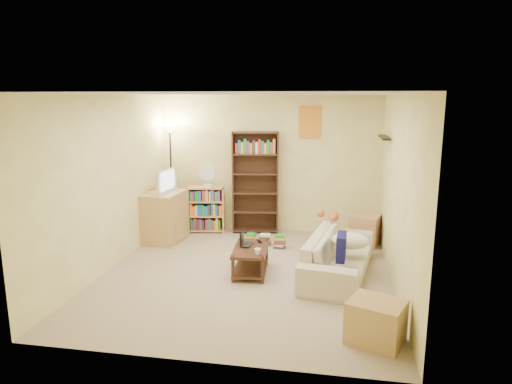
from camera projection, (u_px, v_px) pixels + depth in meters
room at (247, 160)px, 6.15m from camera, size 4.50×4.54×2.52m
sofa at (339, 255)px, 6.40m from camera, size 2.21×1.42×0.57m
navy_pillow at (341, 247)px, 5.93m from camera, size 0.14×0.38×0.34m
cream_blanket at (350, 241)px, 6.36m from camera, size 0.53×0.38×0.23m
tabby_cat at (332, 215)px, 7.11m from camera, size 0.46×0.22×0.16m
coffee_table at (251, 257)px, 6.46m from camera, size 0.53×0.88×0.38m
laptop at (250, 245)px, 6.53m from camera, size 0.29×0.19×0.02m
laptop_screen at (242, 238)px, 6.52m from camera, size 0.03×0.28×0.19m
mug at (258, 252)px, 6.14m from camera, size 0.17×0.17×0.09m
tv_remote at (259, 241)px, 6.69m from camera, size 0.10×0.16×0.02m
tv_stand at (164, 217)px, 7.90m from camera, size 0.64×0.85×0.86m
television at (163, 181)px, 7.77m from camera, size 0.71×0.22×0.40m
tall_bookshelf at (255, 180)px, 8.30m from camera, size 0.87×0.40×1.86m
short_bookshelf at (206, 209)px, 8.43m from camera, size 0.70×0.37×0.85m
desk_fan at (208, 175)px, 8.24m from camera, size 0.30×0.17×0.43m
floor_lamp at (170, 147)px, 8.34m from camera, size 0.33×0.33×1.97m
side_table at (365, 230)px, 7.69m from camera, size 0.57×0.57×0.52m
end_cabinet at (376, 322)px, 4.62m from camera, size 0.66×0.61×0.44m
book_stacks at (266, 240)px, 7.69m from camera, size 0.72×0.38×0.23m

